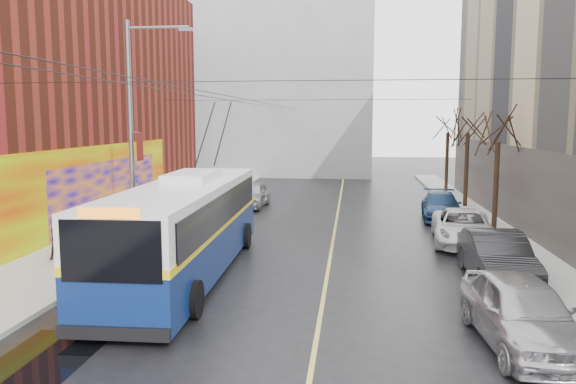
# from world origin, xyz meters

# --- Properties ---
(ground) EXTENTS (140.00, 140.00, 0.00)m
(ground) POSITION_xyz_m (0.00, 0.00, 0.00)
(ground) COLOR black
(ground) RESTS_ON ground
(sidewalk_left) EXTENTS (4.00, 60.00, 0.15)m
(sidewalk_left) POSITION_xyz_m (-8.00, 12.00, 0.07)
(sidewalk_left) COLOR gray
(sidewalk_left) RESTS_ON ground
(sidewalk_right) EXTENTS (2.00, 60.00, 0.15)m
(sidewalk_right) POSITION_xyz_m (9.00, 12.00, 0.07)
(sidewalk_right) COLOR gray
(sidewalk_right) RESTS_ON ground
(lane_line) EXTENTS (0.12, 50.00, 0.01)m
(lane_line) POSITION_xyz_m (1.50, 14.00, 0.00)
(lane_line) COLOR #BFB74C
(lane_line) RESTS_ON ground
(building_far) EXTENTS (20.50, 12.10, 18.00)m
(building_far) POSITION_xyz_m (-6.00, 44.99, 9.02)
(building_far) COLOR gray
(building_far) RESTS_ON ground
(streetlight_pole) EXTENTS (2.65, 0.60, 9.00)m
(streetlight_pole) POSITION_xyz_m (-6.14, 10.00, 4.85)
(streetlight_pole) COLOR slate
(streetlight_pole) RESTS_ON ground
(catenary_wires) EXTENTS (18.00, 60.00, 0.22)m
(catenary_wires) POSITION_xyz_m (-2.54, 14.77, 6.25)
(catenary_wires) COLOR black
(tree_near) EXTENTS (3.20, 3.20, 6.40)m
(tree_near) POSITION_xyz_m (9.00, 16.00, 4.98)
(tree_near) COLOR black
(tree_near) RESTS_ON ground
(tree_mid) EXTENTS (3.20, 3.20, 6.68)m
(tree_mid) POSITION_xyz_m (9.00, 23.00, 5.25)
(tree_mid) COLOR black
(tree_mid) RESTS_ON ground
(tree_far) EXTENTS (3.20, 3.20, 6.57)m
(tree_far) POSITION_xyz_m (9.00, 30.00, 5.14)
(tree_far) COLOR black
(tree_far) RESTS_ON ground
(puddle) EXTENTS (1.98, 3.51, 0.01)m
(puddle) POSITION_xyz_m (-4.40, -0.14, 0.00)
(puddle) COLOR black
(puddle) RESTS_ON ground
(pigeons_flying) EXTENTS (2.22, 2.46, 2.53)m
(pigeons_flying) POSITION_xyz_m (-3.11, 10.77, 7.48)
(pigeons_flying) COLOR slate
(trolleybus) EXTENTS (3.23, 12.81, 6.03)m
(trolleybus) POSITION_xyz_m (-3.25, 6.97, 1.68)
(trolleybus) COLOR #0A1D52
(trolleybus) RESTS_ON ground
(parked_car_a) EXTENTS (2.29, 4.96, 1.65)m
(parked_car_a) POSITION_xyz_m (6.24, 1.97, 0.82)
(parked_car_a) COLOR #ABAAAF
(parked_car_a) RESTS_ON ground
(parked_car_b) EXTENTS (1.71, 4.90, 1.61)m
(parked_car_b) POSITION_xyz_m (7.00, 7.33, 0.81)
(parked_car_b) COLOR black
(parked_car_b) RESTS_ON ground
(parked_car_c) EXTENTS (2.94, 5.46, 1.46)m
(parked_car_c) POSITION_xyz_m (6.97, 12.90, 0.73)
(parked_car_c) COLOR silver
(parked_car_c) RESTS_ON ground
(parked_car_d) EXTENTS (2.35, 4.98, 1.40)m
(parked_car_d) POSITION_xyz_m (7.00, 19.01, 0.70)
(parked_car_d) COLOR navy
(parked_car_d) RESTS_ON ground
(following_car) EXTENTS (1.99, 4.51, 1.51)m
(following_car) POSITION_xyz_m (-3.74, 21.97, 0.75)
(following_car) COLOR #9C9BA0
(following_car) RESTS_ON ground
(pedestrian_a) EXTENTS (0.47, 0.63, 1.58)m
(pedestrian_a) POSITION_xyz_m (-8.07, 8.41, 0.94)
(pedestrian_a) COLOR black
(pedestrian_a) RESTS_ON sidewalk_left
(pedestrian_b) EXTENTS (0.97, 0.98, 1.60)m
(pedestrian_b) POSITION_xyz_m (-8.35, 8.01, 0.95)
(pedestrian_b) COLOR black
(pedestrian_b) RESTS_ON sidewalk_left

